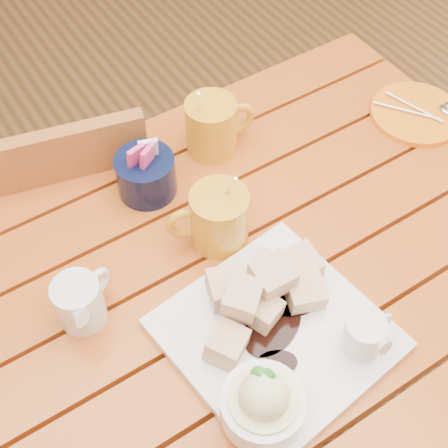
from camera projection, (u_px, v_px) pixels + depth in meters
ground at (223, 441)px, 1.58m from camera, size 5.00×5.00×0.00m
table at (222, 317)px, 1.07m from camera, size 1.20×0.79×0.75m
dessert_plate at (275, 343)px, 0.89m from camera, size 0.32×0.32×0.12m
coffee_mug_left at (217, 218)px, 1.00m from camera, size 0.13×0.10×0.16m
coffee_mug_right at (213, 125)px, 1.13m from camera, size 0.13×0.09×0.16m
cream_pitcher at (81, 302)px, 0.92m from camera, size 0.10×0.09×0.09m
sugar_caddy at (146, 174)px, 1.08m from camera, size 0.10×0.10×0.11m
orange_saucer at (417, 113)px, 1.22m from camera, size 0.18×0.18×0.02m
chair_far at (61, 229)px, 1.40m from camera, size 0.49×0.49×0.86m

